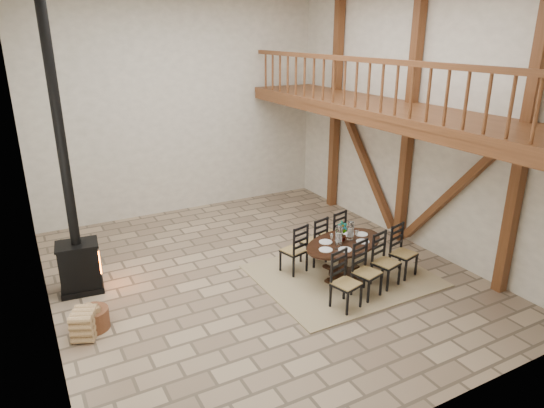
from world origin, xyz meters
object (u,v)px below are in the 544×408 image
wood_stove (74,231)px  log_basket (93,318)px  log_stack (85,324)px  dining_table (347,260)px

wood_stove → log_basket: (-0.03, -1.26, -0.94)m
log_basket → log_stack: (-0.13, -0.17, 0.04)m
log_basket → log_stack: size_ratio=0.92×
log_stack → dining_table: bearing=-4.4°
dining_table → log_stack: dining_table is taller
dining_table → log_stack: bearing=161.3°
wood_stove → log_stack: 1.70m
dining_table → log_stack: size_ratio=4.18×
log_basket → log_stack: bearing=-127.6°
log_basket → log_stack: log_stack is taller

